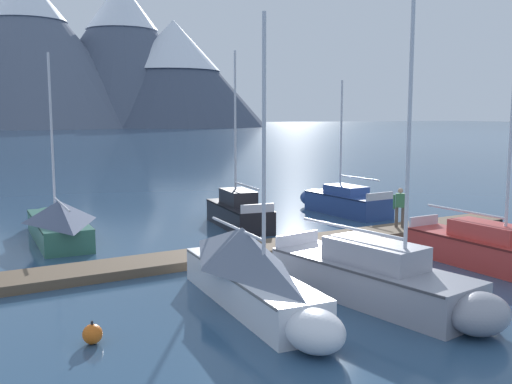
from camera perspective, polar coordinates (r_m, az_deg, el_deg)
name	(u,v)px	position (r m, az deg, el deg)	size (l,w,h in m)	color
ground_plane	(340,277)	(18.83, 8.25, -8.21)	(700.00, 700.00, 0.00)	#2D4C6B
mountain_east_summit	(29,49)	(253.36, -21.34, 12.88)	(93.75, 93.75, 60.24)	slate
mountain_rear_spur	(123,53)	(263.19, -12.89, 13.14)	(85.95, 85.95, 61.37)	#4C566B
mountain_north_horn	(174,71)	(252.76, -8.02, 11.65)	(78.16, 78.16, 44.30)	#424C60
dock	(280,247)	(22.09, 2.32, -5.39)	(23.33, 3.35, 0.30)	brown
sailboat_second_berth	(57,220)	(25.23, -18.85, -2.64)	(2.06, 7.33, 7.59)	#336B56
sailboat_mid_dock_port	(251,271)	(15.62, -0.50, -7.75)	(1.86, 7.42, 7.55)	white
sailboat_mid_dock_starboard	(382,279)	(16.28, 12.17, -8.36)	(3.12, 7.26, 9.04)	#93939E
sailboat_far_berth	(236,211)	(26.95, -1.98, -1.88)	(2.08, 5.79, 7.94)	black
sailboat_outer_slip	(493,251)	(20.89, 22.18, -5.34)	(1.99, 6.51, 8.58)	#B2332D
sailboat_end_of_dock	(341,201)	(30.79, 8.26, -0.87)	(2.29, 6.19, 6.84)	navy
person_on_dock	(400,205)	(25.70, 13.89, -1.24)	(0.47, 0.42, 1.69)	brown
mooring_buoy_channel_marker	(92,334)	(13.91, -15.69, -13.22)	(0.45, 0.45, 0.53)	orange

